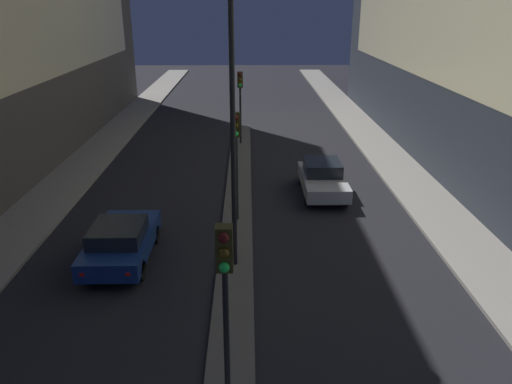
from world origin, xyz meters
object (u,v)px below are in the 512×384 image
object	(u,v)px
street_lamp	(232,82)
car_right_lane	(323,178)
traffic_light_far	(240,91)
traffic_light_near	(225,281)
car_left_lane	(121,241)
traffic_light_mid	(236,142)

from	to	relation	value
street_lamp	car_right_lane	distance (m)	9.26
street_lamp	car_right_lane	world-z (taller)	street_lamp
traffic_light_far	car_right_lane	world-z (taller)	traffic_light_far
traffic_light_near	car_left_lane	bearing A→B (deg)	119.26
traffic_light_near	traffic_light_far	xyz separation A→B (m)	(0.00, 21.17, 0.00)
street_lamp	car_right_lane	bearing A→B (deg)	60.24
traffic_light_near	street_lamp	bearing A→B (deg)	90.00
traffic_light_mid	traffic_light_far	size ratio (longest dim) A/B	1.00
car_left_lane	traffic_light_near	bearing A→B (deg)	-60.74
traffic_light_far	street_lamp	bearing A→B (deg)	-90.00
traffic_light_far	traffic_light_near	bearing A→B (deg)	-90.00
traffic_light_near	car_right_lane	size ratio (longest dim) A/B	1.02
traffic_light_far	car_right_lane	bearing A→B (deg)	-65.34
traffic_light_far	car_right_lane	xyz separation A→B (m)	(3.79, -8.25, -2.51)
traffic_light_near	street_lamp	size ratio (longest dim) A/B	0.49
car_left_lane	car_right_lane	distance (m)	9.76
car_left_lane	car_right_lane	bearing A→B (deg)	39.11
traffic_light_mid	car_right_lane	bearing A→B (deg)	38.95
car_right_lane	traffic_light_mid	bearing A→B (deg)	-141.05
traffic_light_mid	car_right_lane	world-z (taller)	traffic_light_mid
car_left_lane	traffic_light_far	bearing A→B (deg)	75.27
traffic_light_near	car_right_lane	distance (m)	13.69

